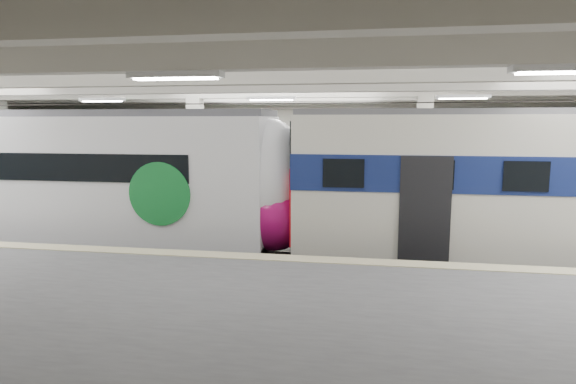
# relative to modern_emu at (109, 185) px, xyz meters

# --- Properties ---
(station_hall) EXTENTS (36.00, 24.00, 5.75)m
(station_hall) POSITION_rel_modern_emu_xyz_m (4.77, -1.74, 1.02)
(station_hall) COLOR black
(station_hall) RESTS_ON ground
(modern_emu) EXTENTS (14.07, 2.91, 4.53)m
(modern_emu) POSITION_rel_modern_emu_xyz_m (0.00, 0.00, 0.00)
(modern_emu) COLOR white
(modern_emu) RESTS_ON ground
(older_rer) EXTENTS (13.74, 3.03, 4.52)m
(older_rer) POSITION_rel_modern_emu_xyz_m (12.73, 0.00, 0.14)
(older_rer) COLOR silver
(older_rer) RESTS_ON ground
(far_train) EXTENTS (14.17, 3.44, 4.49)m
(far_train) POSITION_rel_modern_emu_xyz_m (-3.23, 5.50, 0.09)
(far_train) COLOR white
(far_train) RESTS_ON ground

